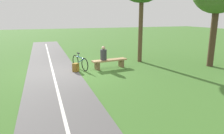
{
  "coord_description": "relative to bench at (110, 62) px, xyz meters",
  "views": [
    {
      "loc": [
        1.77,
        10.59,
        2.81
      ],
      "look_at": [
        -1.18,
        2.52,
        0.72
      ],
      "focal_mm": 33.46,
      "sensor_mm": 36.0,
      "label": 1
    }
  ],
  "objects": [
    {
      "name": "ground_plane",
      "position": [
        1.96,
        0.04,
        -0.35
      ],
      "size": [
        80.0,
        80.0,
        0.0
      ],
      "primitive_type": "plane",
      "color": "#3D6B28"
    },
    {
      "name": "bicycle",
      "position": [
        1.57,
        -0.38,
        0.02
      ],
      "size": [
        0.52,
        1.74,
        0.88
      ],
      "rotation": [
        0.0,
        0.0,
        1.84
      ],
      "color": "black",
      "rests_on": "ground_plane"
    },
    {
      "name": "backpack",
      "position": [
        1.9,
        0.14,
        -0.12
      ],
      "size": [
        0.37,
        0.37,
        0.46
      ],
      "rotation": [
        0.0,
        0.0,
        0.74
      ],
      "color": "olive",
      "rests_on": "ground_plane"
    },
    {
      "name": "paved_path",
      "position": [
        3.13,
        4.04,
        -0.34
      ],
      "size": [
        3.31,
        36.05,
        0.02
      ],
      "primitive_type": "cube",
      "rotation": [
        0.0,
        0.0,
        -0.02
      ],
      "color": "#565454",
      "rests_on": "ground_plane"
    },
    {
      "name": "bench",
      "position": [
        0.0,
        0.0,
        0.0
      ],
      "size": [
        2.03,
        0.69,
        0.5
      ],
      "rotation": [
        0.0,
        0.0,
        0.13
      ],
      "color": "#A88456",
      "rests_on": "ground_plane"
    },
    {
      "name": "path_centre_line",
      "position": [
        3.13,
        4.04,
        -0.33
      ],
      "size": [
        0.79,
        31.99,
        0.0
      ],
      "primitive_type": "cube",
      "rotation": [
        0.0,
        0.0,
        -0.02
      ],
      "color": "silver",
      "rests_on": "paved_path"
    },
    {
      "name": "person_seated",
      "position": [
        0.36,
        0.05,
        0.47
      ],
      "size": [
        0.38,
        0.38,
        0.77
      ],
      "rotation": [
        0.0,
        0.0,
        0.13
      ],
      "color": "#38383D",
      "rests_on": "bench"
    }
  ]
}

